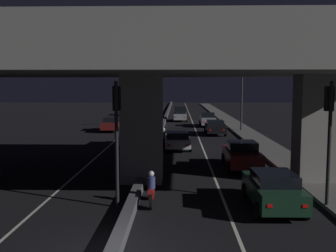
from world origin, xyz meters
TOP-DOWN VIEW (x-y plane):
  - lane_line_left_inner at (-3.69, 35.00)m, footprint 0.12×126.00m
  - lane_line_right_inner at (3.69, 35.00)m, footprint 0.12×126.00m
  - median_divider at (0.00, 35.00)m, footprint 0.41×126.00m
  - sidewalk_right at (8.62, 28.00)m, footprint 2.28×126.00m
  - elevated_overpass at (0.00, 8.84)m, footprint 23.02×12.29m
  - traffic_light_left_of_median at (-0.61, 4.73)m, footprint 0.30×0.49m
  - traffic_light_right_of_median at (7.57, 4.73)m, footprint 0.30×0.49m
  - street_lamp at (8.10, 30.35)m, footprint 2.10×0.32m
  - car_dark_green_lead at (5.47, 4.61)m, footprint 1.89×4.10m
  - car_dark_red_second at (5.45, 11.99)m, footprint 1.96×4.21m
  - car_white_third at (1.72, 19.06)m, footprint 2.13×4.73m
  - car_black_fourth at (5.39, 27.73)m, footprint 1.92×4.04m
  - car_silver_fifth at (5.26, 35.44)m, footprint 1.82×4.11m
  - car_silver_sixth at (2.05, 42.34)m, footprint 1.88×3.94m
  - car_white_lead_oncoming at (-1.76, 20.13)m, footprint 2.00×4.07m
  - car_dark_red_second_oncoming at (-5.20, 30.46)m, footprint 1.92×4.27m
  - car_grey_third_oncoming at (-1.87, 40.39)m, footprint 2.09×4.57m
  - car_taxi_yellow_fourth_oncoming at (-5.54, 52.34)m, footprint 2.09×4.36m
  - motorcycle_red_filtering_near at (0.71, 4.99)m, footprint 0.33×1.94m
  - motorcycle_white_filtering_mid at (0.66, 13.67)m, footprint 0.33×1.99m
  - motorcycle_black_filtering_far at (0.67, 19.90)m, footprint 0.32×1.84m
  - pedestrian_on_sidewalk at (7.96, 8.76)m, footprint 0.30×0.30m

SIDE VIEW (x-z plane):
  - lane_line_left_inner at x=-3.69m, z-range 0.00..0.00m
  - lane_line_right_inner at x=3.69m, z-range 0.00..0.00m
  - sidewalk_right at x=8.62m, z-range 0.00..0.16m
  - median_divider at x=0.00m, z-range 0.00..0.39m
  - motorcycle_red_filtering_near at x=0.71m, z-range -0.10..1.27m
  - motorcycle_white_filtering_mid at x=0.66m, z-range -0.12..1.37m
  - motorcycle_black_filtering_far at x=0.67m, z-range -0.11..1.39m
  - car_grey_third_oncoming at x=-1.87m, z-range 0.03..1.33m
  - car_white_third at x=1.72m, z-range 0.04..1.37m
  - car_black_fourth at x=5.39m, z-range 0.04..1.45m
  - car_dark_red_second_oncoming at x=-5.20m, z-range 0.03..1.47m
  - car_dark_green_lead at x=5.47m, z-range 0.04..1.50m
  - car_dark_red_second at x=5.45m, z-range 0.01..1.61m
  - car_silver_fifth at x=5.26m, z-range 0.00..1.62m
  - car_white_lead_oncoming at x=-1.76m, z-range 0.02..1.72m
  - car_taxi_yellow_fourth_oncoming at x=-5.54m, z-range 0.02..1.75m
  - car_silver_sixth at x=2.05m, z-range 0.04..1.97m
  - pedestrian_on_sidewalk at x=7.96m, z-range 0.19..1.94m
  - traffic_light_right_of_median at x=7.57m, z-range 0.90..5.85m
  - traffic_light_left_of_median at x=-0.61m, z-range 0.90..5.85m
  - street_lamp at x=8.10m, z-range 0.73..9.62m
  - elevated_overpass at x=0.00m, z-range 1.92..10.18m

